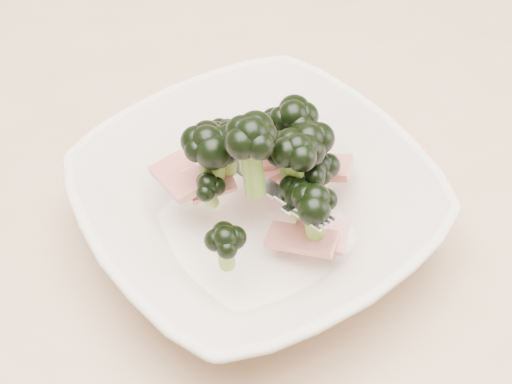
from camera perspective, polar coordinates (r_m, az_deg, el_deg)
dining_table at (r=0.71m, az=-4.83°, el=-4.02°), size 1.20×0.80×0.75m
broccoli_dish at (r=0.56m, az=0.13°, el=-0.56°), size 0.35×0.35×0.14m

